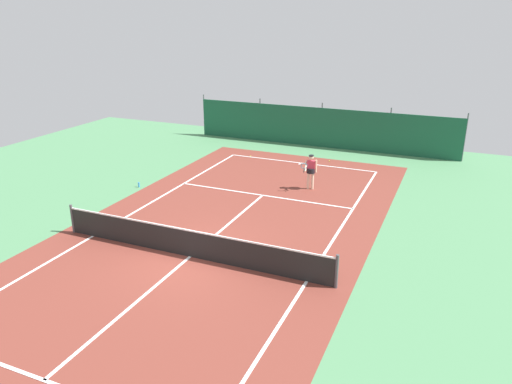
{
  "coord_description": "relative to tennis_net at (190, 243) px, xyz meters",
  "views": [
    {
      "loc": [
        7.78,
        -12.54,
        7.69
      ],
      "look_at": [
        0.51,
        4.45,
        0.9
      ],
      "focal_mm": 34.03,
      "sensor_mm": 36.0,
      "label": 1
    }
  ],
  "objects": [
    {
      "name": "ground_plane",
      "position": [
        0.0,
        0.0,
        -0.51
      ],
      "size": [
        36.0,
        36.0,
        0.0
      ],
      "primitive_type": "plane",
      "color": "#4C8456"
    },
    {
      "name": "tennis_ball_midcourt",
      "position": [
        -3.06,
        11.99,
        -0.48
      ],
      "size": [
        0.07,
        0.07,
        0.07
      ],
      "primitive_type": "sphere",
      "color": "#CCDB33",
      "rests_on": "ground"
    },
    {
      "name": "tennis_ball_near_player",
      "position": [
        1.37,
        12.8,
        -0.48
      ],
      "size": [
        0.07,
        0.07,
        0.07
      ],
      "primitive_type": "sphere",
      "color": "#CCDB33",
      "rests_on": "ground"
    },
    {
      "name": "court_surface",
      "position": [
        0.0,
        0.0,
        -0.51
      ],
      "size": [
        11.02,
        26.6,
        0.01
      ],
      "color": "brown",
      "rests_on": "ground"
    },
    {
      "name": "parked_car",
      "position": [
        -1.72,
        18.11,
        0.33
      ],
      "size": [
        2.21,
        4.3,
        1.68
      ],
      "rotation": [
        0.0,
        0.0,
        3.08
      ],
      "color": "black",
      "rests_on": "ground"
    },
    {
      "name": "tennis_net",
      "position": [
        0.0,
        0.0,
        0.0
      ],
      "size": [
        10.12,
        0.1,
        1.1
      ],
      "color": "black",
      "rests_on": "ground"
    },
    {
      "name": "water_bottle",
      "position": [
        -5.81,
        5.14,
        -0.39
      ],
      "size": [
        0.08,
        0.08,
        0.24
      ],
      "primitive_type": "cylinder",
      "color": "#338CD8",
      "rests_on": "ground"
    },
    {
      "name": "back_fence",
      "position": [
        -0.0,
        16.22,
        0.16
      ],
      "size": [
        16.3,
        0.98,
        2.7
      ],
      "color": "#195138",
      "rests_on": "ground"
    },
    {
      "name": "tennis_player",
      "position": [
        1.71,
        8.07,
        0.45
      ],
      "size": [
        0.61,
        0.81,
        1.64
      ],
      "rotation": [
        0.0,
        0.0,
        3.36
      ],
      "color": "beige",
      "rests_on": "ground"
    }
  ]
}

